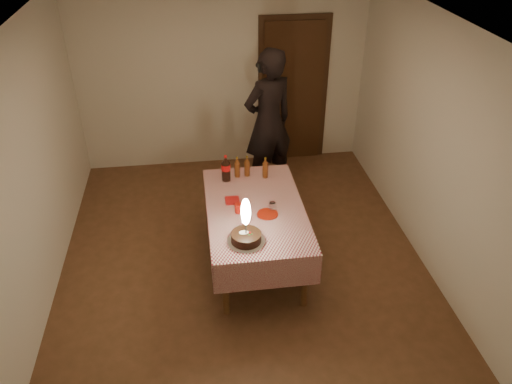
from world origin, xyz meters
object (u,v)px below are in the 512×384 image
(amber_bottle_right, at_px, (265,168))
(amber_bottle_mid, at_px, (247,166))
(cola_bottle, at_px, (226,168))
(photographer, at_px, (268,122))
(red_cup, at_px, (239,208))
(dining_table, at_px, (255,215))
(red_plate, at_px, (267,214))
(clear_cup, at_px, (272,206))
(amber_bottle_left, at_px, (237,168))
(birthday_cake, at_px, (246,232))

(amber_bottle_right, bearing_deg, amber_bottle_mid, 162.21)
(cola_bottle, height_order, photographer, photographer)
(cola_bottle, xyz_separation_m, photographer, (0.63, 0.94, 0.10))
(red_cup, xyz_separation_m, amber_bottle_right, (0.38, 0.67, 0.07))
(dining_table, height_order, amber_bottle_mid, amber_bottle_mid)
(red_plate, bearing_deg, clear_cup, 50.17)
(clear_cup, height_order, photographer, photographer)
(dining_table, bearing_deg, amber_bottle_right, 72.02)
(red_cup, bearing_deg, amber_bottle_left, 85.27)
(dining_table, distance_m, clear_cup, 0.23)
(cola_bottle, bearing_deg, red_cup, -83.63)
(red_cup, distance_m, amber_bottle_right, 0.77)
(dining_table, distance_m, red_plate, 0.20)
(clear_cup, distance_m, photographer, 1.63)
(dining_table, height_order, amber_bottle_right, amber_bottle_right)
(red_plate, distance_m, cola_bottle, 0.83)
(dining_table, bearing_deg, red_cup, -161.27)
(red_cup, xyz_separation_m, photographer, (0.56, 1.60, 0.20))
(red_cup, bearing_deg, clear_cup, -0.95)
(red_plate, relative_size, photographer, 0.11)
(amber_bottle_right, relative_size, amber_bottle_mid, 1.00)
(red_cup, bearing_deg, amber_bottle_right, 60.40)
(amber_bottle_mid, height_order, photographer, photographer)
(birthday_cake, xyz_separation_m, red_plate, (0.27, 0.41, -0.11))
(dining_table, height_order, birthday_cake, birthday_cake)
(birthday_cake, relative_size, amber_bottle_mid, 1.91)
(cola_bottle, bearing_deg, amber_bottle_right, 0.96)
(red_plate, height_order, photographer, photographer)
(dining_table, relative_size, clear_cup, 19.11)
(dining_table, relative_size, amber_bottle_left, 6.75)
(red_cup, relative_size, amber_bottle_left, 0.39)
(red_cup, xyz_separation_m, amber_bottle_mid, (0.18, 0.73, 0.07))
(birthday_cake, relative_size, cola_bottle, 1.54)
(birthday_cake, bearing_deg, cola_bottle, 94.60)
(red_plate, distance_m, clear_cup, 0.10)
(red_plate, relative_size, amber_bottle_mid, 0.86)
(dining_table, xyz_separation_m, amber_bottle_mid, (-0.01, 0.67, 0.22))
(dining_table, height_order, photographer, photographer)
(dining_table, bearing_deg, cola_bottle, 113.20)
(dining_table, bearing_deg, photographer, 76.23)
(red_plate, distance_m, photographer, 1.72)
(clear_cup, xyz_separation_m, photographer, (0.21, 1.60, 0.21))
(clear_cup, distance_m, amber_bottle_right, 0.68)
(birthday_cake, bearing_deg, clear_cup, 55.70)
(red_cup, distance_m, cola_bottle, 0.67)
(clear_cup, bearing_deg, dining_table, 158.08)
(amber_bottle_mid, bearing_deg, amber_bottle_left, -175.46)
(birthday_cake, height_order, red_plate, birthday_cake)
(birthday_cake, bearing_deg, red_plate, 56.75)
(amber_bottle_mid, bearing_deg, photographer, 66.19)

